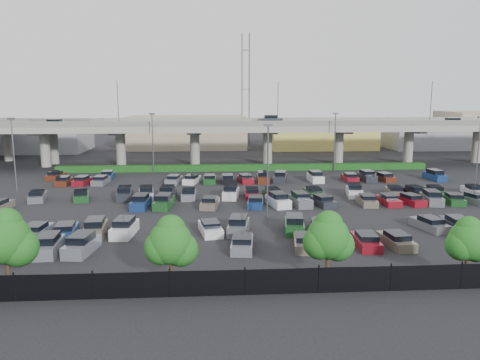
# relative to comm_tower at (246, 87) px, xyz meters

# --- Properties ---
(ground) EXTENTS (280.00, 280.00, 0.00)m
(ground) POSITION_rel_comm_tower_xyz_m (-4.00, -74.00, -15.61)
(ground) COLOR black
(overpass) EXTENTS (150.00, 13.00, 15.80)m
(overpass) POSITION_rel_comm_tower_xyz_m (-4.21, -42.01, -8.64)
(overpass) COLOR gray
(overpass) RESTS_ON ground
(hedge) EXTENTS (66.00, 1.60, 1.10)m
(hedge) POSITION_rel_comm_tower_xyz_m (-4.00, -49.00, -15.06)
(hedge) COLOR #133F12
(hedge) RESTS_ON ground
(fence) EXTENTS (70.00, 0.10, 2.00)m
(fence) POSITION_rel_comm_tower_xyz_m (-4.05, -102.00, -14.71)
(fence) COLOR black
(fence) RESTS_ON ground
(tree_row) EXTENTS (65.07, 3.66, 5.94)m
(tree_row) POSITION_rel_comm_tower_xyz_m (-3.30, -100.53, -12.09)
(tree_row) COLOR #332316
(tree_row) RESTS_ON ground
(parked_cars) EXTENTS (62.87, 41.61, 1.67)m
(parked_cars) POSITION_rel_comm_tower_xyz_m (-4.68, -76.79, -14.99)
(parked_cars) COLOR #272A32
(parked_cars) RESTS_ON ground
(light_poles) EXTENTS (66.90, 48.38, 10.30)m
(light_poles) POSITION_rel_comm_tower_xyz_m (-8.12, -72.00, -9.37)
(light_poles) COLOR #49494D
(light_poles) RESTS_ON ground
(distant_buildings) EXTENTS (138.00, 24.00, 9.00)m
(distant_buildings) POSITION_rel_comm_tower_xyz_m (8.38, -12.19, -11.87)
(distant_buildings) COLOR gray
(distant_buildings) RESTS_ON ground
(comm_tower) EXTENTS (2.40, 2.40, 30.00)m
(comm_tower) POSITION_rel_comm_tower_xyz_m (0.00, 0.00, 0.00)
(comm_tower) COLOR #49494D
(comm_tower) RESTS_ON ground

